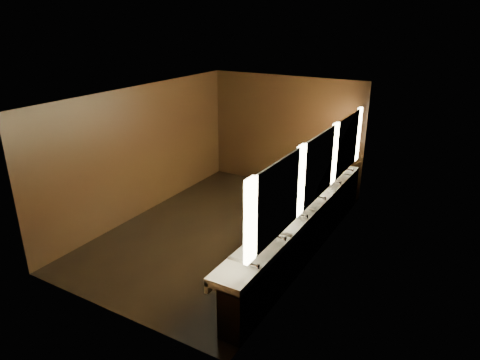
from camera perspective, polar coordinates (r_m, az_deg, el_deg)
floor at (r=8.87m, az=-2.44°, el=-6.74°), size 6.00×6.00×0.00m
ceiling at (r=7.96m, az=-2.75°, el=11.38°), size 4.00×6.00×0.02m
wall_back at (r=10.84m, az=6.02°, el=6.35°), size 4.00×0.02×2.80m
wall_front at (r=6.21m, az=-17.74°, el=-6.21°), size 4.00×0.02×2.80m
wall_left at (r=9.49m, az=-12.84°, el=3.78°), size 0.02×6.00×2.80m
wall_right at (r=7.49m, az=10.43°, el=-0.75°), size 0.02×6.00×2.80m
sink_counter at (r=7.93m, az=8.59°, el=-6.55°), size 0.55×5.40×1.01m
mirror_band at (r=7.37m, az=10.46°, el=1.80°), size 0.06×5.03×1.15m
person at (r=8.01m, az=4.52°, el=-3.94°), size 0.53×0.65×1.52m
trash_bin at (r=7.91m, az=6.37°, el=-8.34°), size 0.43×0.43×0.55m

